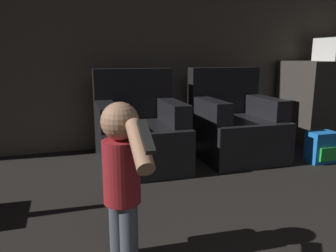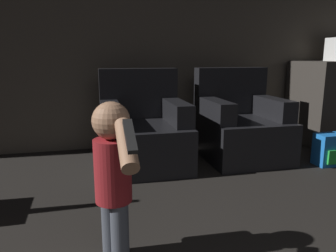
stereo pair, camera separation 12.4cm
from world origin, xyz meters
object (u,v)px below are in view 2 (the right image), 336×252
at_px(armchair_left, 144,132).
at_px(person_toddler, 113,171).
at_px(toy_backpack, 330,150).
at_px(armchair_right, 240,127).

xyz_separation_m(armchair_left, person_toddler, (-0.40, -1.45, 0.17)).
bearing_deg(armchair_left, toy_backpack, -14.02).
distance_m(armchair_left, armchair_right, 0.99).
relative_size(armchair_left, toy_backpack, 2.98).
bearing_deg(armchair_left, armchair_right, 0.83).
xyz_separation_m(person_toddler, toy_backpack, (2.10, 1.00, -0.33)).
bearing_deg(armchair_right, person_toddler, -133.18).
distance_m(armchair_right, toy_backpack, 0.85).
distance_m(armchair_left, toy_backpack, 1.76).
relative_size(armchair_right, toy_backpack, 2.98).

